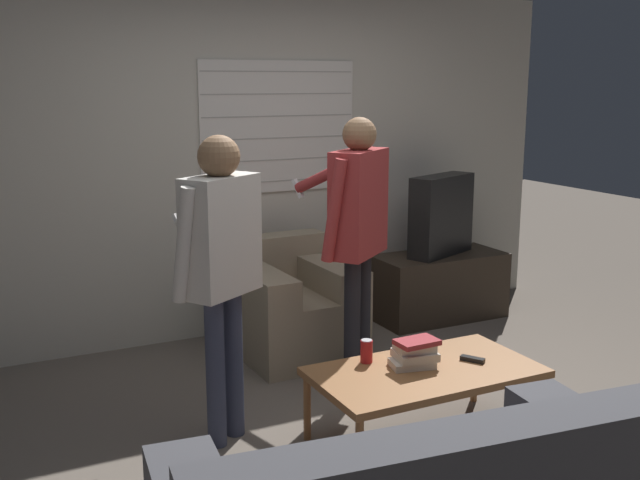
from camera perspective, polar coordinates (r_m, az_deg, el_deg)
The scene contains 11 objects.
ground_plane at distance 4.19m, azimuth 5.42°, elevation -14.63°, with size 16.00×16.00×0.00m, color #665B51.
wall_back at distance 5.60m, azimuth -5.30°, elevation 5.89°, with size 5.20×0.08×2.55m.
armchair_beige at distance 5.27m, azimuth -2.23°, elevation -5.06°, with size 0.78×0.87×0.79m.
coffee_table at distance 4.02m, azimuth 8.02°, elevation -10.14°, with size 1.19×0.64×0.40m.
tv_stand at distance 6.09m, azimuth 9.04°, elevation -3.49°, with size 1.05×0.49×0.52m.
tv at distance 5.97m, azimuth 9.20°, elevation 1.88°, with size 0.66×0.42×0.63m.
person_left_standing at distance 3.83m, azimuth -7.63°, elevation -0.93°, with size 0.53×0.78×1.62m.
person_right_standing at distance 4.49m, azimuth 2.82°, elevation 1.61°, with size 0.55×0.84×1.67m.
book_stack at distance 4.01m, azimuth 7.22°, elevation -8.52°, with size 0.27×0.21×0.15m.
soda_can at distance 4.04m, azimuth 3.57°, elevation -8.45°, with size 0.07×0.07×0.13m.
spare_remote at distance 4.15m, azimuth 11.54°, elevation -8.89°, with size 0.10×0.13×0.02m.
Camera 1 is at (-2.00, -3.17, 1.88)m, focal length 42.00 mm.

